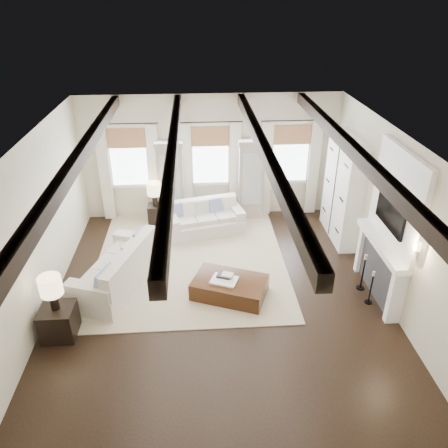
{
  "coord_description": "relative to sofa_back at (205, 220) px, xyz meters",
  "views": [
    {
      "loc": [
        -0.37,
        -6.81,
        5.43
      ],
      "look_at": [
        0.16,
        1.02,
        1.15
      ],
      "focal_mm": 35.0,
      "sensor_mm": 36.0,
      "label": 1
    }
  ],
  "objects": [
    {
      "name": "room_shell",
      "position": [
        0.95,
        -1.89,
        1.57
      ],
      "size": [
        6.54,
        7.54,
        3.22
      ],
      "color": "beige",
      "rests_on": "ground"
    },
    {
      "name": "sofa_left",
      "position": [
        -1.81,
        -2.18,
        0.05
      ],
      "size": [
        1.65,
        2.37,
        0.93
      ],
      "color": "silver",
      "rests_on": "ground"
    },
    {
      "name": "book_lower",
      "position": [
        0.31,
        -2.55,
        0.11
      ],
      "size": [
        0.32,
        0.28,
        0.04
      ],
      "primitive_type": "cube",
      "rotation": [
        0.0,
        0.0,
        -0.38
      ],
      "color": "#262628",
      "rests_on": "tray"
    },
    {
      "name": "ground",
      "position": [
        0.21,
        -2.78,
        -0.32
      ],
      "size": [
        7.5,
        7.5,
        0.0
      ],
      "primitive_type": "plane",
      "color": "black",
      "rests_on": "ground"
    },
    {
      "name": "candlestick_near",
      "position": [
        3.11,
        -3.05,
        -0.02
      ],
      "size": [
        0.15,
        0.15,
        0.73
      ],
      "color": "black",
      "rests_on": "ground"
    },
    {
      "name": "ottoman",
      "position": [
        0.42,
        -2.63,
        -0.14
      ],
      "size": [
        1.63,
        1.34,
        0.37
      ],
      "primitive_type": "cube",
      "rotation": [
        0.0,
        0.0,
        -0.38
      ],
      "color": "black",
      "rests_on": "ground"
    },
    {
      "name": "candlestick_far",
      "position": [
        3.11,
        -2.59,
        0.01
      ],
      "size": [
        0.16,
        0.16,
        0.81
      ],
      "color": "black",
      "rests_on": "ground"
    },
    {
      "name": "sofa_back",
      "position": [
        0.0,
        0.0,
        0.0
      ],
      "size": [
        2.01,
        1.25,
        0.8
      ],
      "color": "silver",
      "rests_on": "ground"
    },
    {
      "name": "book_upper",
      "position": [
        0.38,
        -2.59,
        0.14
      ],
      "size": [
        0.27,
        0.24,
        0.03
      ],
      "primitive_type": "cube",
      "rotation": [
        0.0,
        0.0,
        -0.38
      ],
      "color": "beige",
      "rests_on": "book_lower"
    },
    {
      "name": "lamp_back",
      "position": [
        -1.22,
        0.37,
        0.68
      ],
      "size": [
        0.35,
        0.35,
        0.61
      ],
      "color": "black",
      "rests_on": "side_table_back"
    },
    {
      "name": "tray",
      "position": [
        0.31,
        -2.67,
        0.07
      ],
      "size": [
        0.6,
        0.54,
        0.04
      ],
      "primitive_type": "cube",
      "rotation": [
        0.0,
        0.0,
        -0.38
      ],
      "color": "white",
      "rests_on": "ottoman"
    },
    {
      "name": "area_rug",
      "position": [
        -0.35,
        -1.22,
        -0.31
      ],
      "size": [
        4.16,
        4.78,
        0.02
      ],
      "primitive_type": "cube",
      "color": "#B9AB8C",
      "rests_on": "ground"
    },
    {
      "name": "side_table_front",
      "position": [
        -2.65,
        -3.55,
        -0.03
      ],
      "size": [
        0.58,
        0.58,
        0.58
      ],
      "primitive_type": "cube",
      "color": "black",
      "rests_on": "ground"
    },
    {
      "name": "side_table_back",
      "position": [
        -1.22,
        0.37,
        -0.03
      ],
      "size": [
        0.39,
        0.39,
        0.59
      ],
      "primitive_type": "cube",
      "color": "black",
      "rests_on": "ground"
    },
    {
      "name": "lamp_front",
      "position": [
        -2.65,
        -3.55,
        0.7
      ],
      "size": [
        0.38,
        0.38,
        0.66
      ],
      "color": "black",
      "rests_on": "side_table_front"
    }
  ]
}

